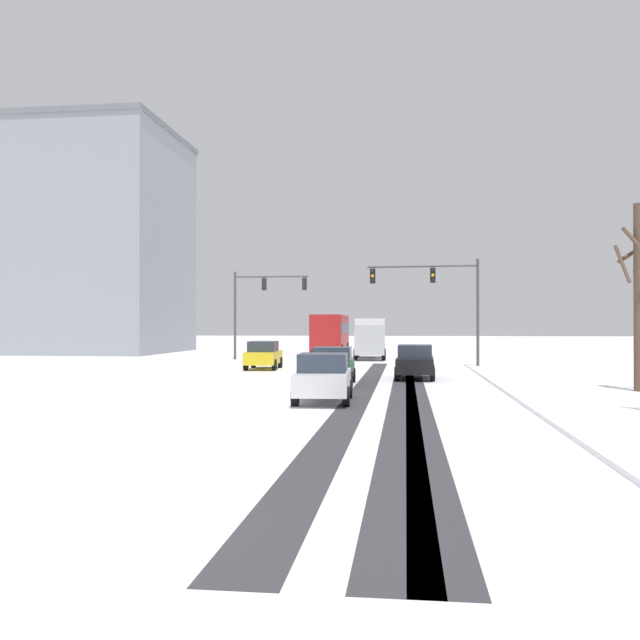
% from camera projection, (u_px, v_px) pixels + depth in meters
% --- Properties ---
extents(ground_plane, '(300.00, 300.00, 0.00)m').
position_uv_depth(ground_plane, '(77.00, 528.00, 8.79)').
color(ground_plane, white).
extents(wheel_track_left_lane, '(0.96, 39.48, 0.01)m').
position_uv_depth(wheel_track_left_lane, '(403.00, 393.00, 26.11)').
color(wheel_track_left_lane, '#38383D').
rests_on(wheel_track_left_lane, ground).
extents(wheel_track_right_lane, '(0.78, 39.48, 0.01)m').
position_uv_depth(wheel_track_right_lane, '(416.00, 393.00, 26.05)').
color(wheel_track_right_lane, '#38383D').
rests_on(wheel_track_right_lane, ground).
extents(wheel_track_center, '(0.92, 39.48, 0.01)m').
position_uv_depth(wheel_track_center, '(361.00, 393.00, 26.30)').
color(wheel_track_center, '#38383D').
rests_on(wheel_track_center, ground).
extents(sidewalk_kerb_right, '(4.00, 39.48, 0.12)m').
position_uv_depth(sidewalk_kerb_right, '(574.00, 399.00, 23.62)').
color(sidewalk_kerb_right, white).
rests_on(sidewalk_kerb_right, ground).
extents(traffic_signal_near_right, '(6.70, 0.61, 6.50)m').
position_uv_depth(traffic_signal_near_right, '(438.00, 290.00, 41.84)').
color(traffic_signal_near_right, '#47474C').
rests_on(traffic_signal_near_right, ground).
extents(traffic_signal_far_left, '(5.56, 0.38, 6.50)m').
position_uv_depth(traffic_signal_far_left, '(260.00, 297.00, 51.21)').
color(traffic_signal_far_left, '#47474C').
rests_on(traffic_signal_far_left, ground).
extents(car_yellow_cab_lead, '(2.00, 4.18, 1.62)m').
position_uv_depth(car_yellow_cab_lead, '(263.00, 355.00, 40.21)').
color(car_yellow_cab_lead, yellow).
rests_on(car_yellow_cab_lead, ground).
extents(car_black_second, '(1.93, 4.15, 1.62)m').
position_uv_depth(car_black_second, '(415.00, 362.00, 32.90)').
color(car_black_second, black).
rests_on(car_black_second, ground).
extents(car_dark_green_third, '(1.93, 4.15, 1.62)m').
position_uv_depth(car_dark_green_third, '(333.00, 366.00, 29.74)').
color(car_dark_green_third, '#194C2D').
rests_on(car_dark_green_third, ground).
extents(car_white_fourth, '(1.97, 4.17, 1.62)m').
position_uv_depth(car_white_fourth, '(323.00, 377.00, 23.13)').
color(car_white_fourth, silver).
rests_on(car_white_fourth, ground).
extents(bus_oncoming, '(2.86, 11.05, 3.38)m').
position_uv_depth(bus_oncoming, '(331.00, 331.00, 60.21)').
color(bus_oncoming, '#B21E1E').
rests_on(bus_oncoming, ground).
extents(box_truck_delivery, '(2.52, 7.48, 3.02)m').
position_uv_depth(box_truck_delivery, '(370.00, 337.00, 52.28)').
color(box_truck_delivery, '#B7BABF').
rests_on(box_truck_delivery, ground).
extents(bare_tree_sidewalk_mid, '(2.10, 2.10, 7.27)m').
position_uv_depth(bare_tree_sidewalk_mid, '(639.00, 291.00, 26.90)').
color(bare_tree_sidewalk_mid, brown).
rests_on(bare_tree_sidewalk_mid, ground).
extents(office_building_far_left_block, '(24.27, 15.67, 20.47)m').
position_uv_depth(office_building_far_left_block, '(48.00, 243.00, 65.08)').
color(office_building_far_left_block, '#9399A3').
rests_on(office_building_far_left_block, ground).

